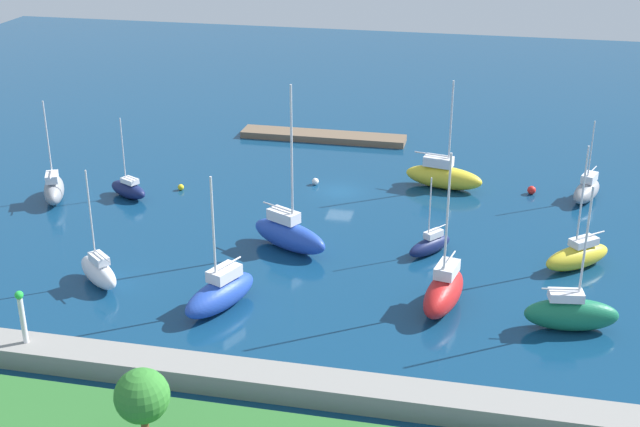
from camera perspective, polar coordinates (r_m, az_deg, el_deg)
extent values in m
plane|color=navy|center=(83.08, 1.33, 1.47)|extent=(160.00, 160.00, 0.00)
cube|color=brown|center=(98.23, 0.21, 5.18)|extent=(18.92, 3.10, 0.74)
cube|color=gray|center=(53.85, -5.59, -10.85)|extent=(67.62, 2.57, 1.38)
cylinder|color=silver|center=(58.11, -19.24, -6.77)|extent=(0.36, 0.36, 3.20)
sphere|color=green|center=(57.25, -19.48, -5.17)|extent=(0.56, 0.56, 0.56)
sphere|color=#337F2D|center=(46.09, -11.81, -11.85)|extent=(2.93, 2.93, 2.93)
ellipsoid|color=gray|center=(84.38, -17.36, 1.51)|extent=(4.09, 5.97, 2.17)
cube|color=silver|center=(83.45, -17.49, 2.33)|extent=(1.87, 2.33, 0.74)
cylinder|color=silver|center=(83.08, -17.74, 4.68)|extent=(0.14, 0.14, 7.50)
cylinder|color=silver|center=(82.76, -17.55, 2.53)|extent=(1.20, 2.40, 0.11)
ellipsoid|color=#2347B2|center=(70.72, -2.06, -1.52)|extent=(7.67, 5.41, 2.40)
cube|color=silver|center=(70.42, -2.44, -0.16)|extent=(3.00, 2.41, 0.92)
cylinder|color=silver|center=(67.84, -1.91, 3.82)|extent=(0.18, 0.18, 11.72)
cylinder|color=silver|center=(70.58, -2.84, 0.43)|extent=(2.94, 1.63, 0.14)
ellipsoid|color=#141E4C|center=(83.46, -12.70, 1.56)|extent=(4.87, 3.64, 1.55)
cube|color=silver|center=(82.82, -12.60, 2.15)|extent=(1.94, 1.66, 0.48)
cylinder|color=silver|center=(82.31, -13.04, 4.14)|extent=(0.11, 0.11, 6.29)
cylinder|color=silver|center=(82.50, -12.52, 2.37)|extent=(1.54, 0.87, 0.09)
ellipsoid|color=yellow|center=(70.71, 16.81, -2.81)|extent=(6.05, 5.56, 1.87)
cube|color=silver|center=(70.54, 17.22, -1.81)|extent=(2.48, 2.36, 0.61)
cylinder|color=silver|center=(68.49, 17.12, 1.00)|extent=(0.15, 0.15, 8.40)
cylinder|color=silver|center=(70.79, 17.64, -1.37)|extent=(2.30, 1.98, 0.12)
ellipsoid|color=#19724C|center=(61.69, 16.45, -6.50)|extent=(6.70, 2.94, 2.33)
cube|color=silver|center=(60.88, 16.13, -5.29)|extent=(2.48, 1.54, 0.64)
cylinder|color=silver|center=(59.40, 17.33, -2.02)|extent=(0.16, 0.16, 8.33)
cylinder|color=silver|center=(60.57, 15.78, -4.89)|extent=(2.53, 0.49, 0.12)
ellipsoid|color=red|center=(62.36, 8.26, -5.30)|extent=(3.58, 6.95, 2.50)
cube|color=silver|center=(62.04, 8.49, -3.72)|extent=(1.82, 2.61, 0.85)
cylinder|color=silver|center=(59.45, 8.50, -0.32)|extent=(0.16, 0.16, 9.54)
cylinder|color=silver|center=(62.26, 8.66, -3.03)|extent=(0.70, 2.79, 0.13)
ellipsoid|color=white|center=(67.27, -14.59, -3.84)|extent=(5.03, 4.57, 2.04)
cube|color=silver|center=(66.34, -14.56, -2.94)|extent=(2.06, 1.94, 0.62)
cylinder|color=silver|center=(65.58, -15.09, -0.14)|extent=(0.13, 0.13, 7.22)
cylinder|color=silver|center=(65.64, -14.38, -2.77)|extent=(2.04, 1.73, 0.10)
ellipsoid|color=gray|center=(84.62, 17.39, 1.42)|extent=(3.66, 5.78, 1.77)
cube|color=silver|center=(84.58, 17.57, 2.31)|extent=(1.73, 2.24, 0.75)
cylinder|color=silver|center=(83.06, 17.65, 3.89)|extent=(0.13, 0.13, 6.12)
cylinder|color=silver|center=(84.98, 17.74, 2.76)|extent=(1.04, 2.55, 0.11)
ellipsoid|color=#2347B2|center=(62.20, -6.69, -5.43)|extent=(4.89, 7.28, 2.23)
cube|color=silver|center=(61.85, -6.42, -3.98)|extent=(2.28, 2.84, 0.84)
cylinder|color=silver|center=(59.68, -7.14, -1.19)|extent=(0.17, 0.17, 8.13)
cylinder|color=silver|center=(61.89, -6.16, -3.36)|extent=(1.19, 2.54, 0.13)
ellipsoid|color=#141E4C|center=(70.67, 7.35, -2.17)|extent=(3.87, 4.50, 1.39)
cube|color=silver|center=(70.52, 7.59, -1.37)|extent=(1.64, 1.81, 0.55)
cylinder|color=silver|center=(69.14, 7.36, 0.31)|extent=(0.11, 0.11, 5.37)
cylinder|color=silver|center=(70.73, 7.91, -0.93)|extent=(1.48, 1.90, 0.09)
ellipsoid|color=yellow|center=(84.48, 8.27, 2.41)|extent=(8.03, 3.98, 2.21)
cube|color=silver|center=(84.09, 7.93, 3.48)|extent=(3.01, 2.00, 0.95)
cylinder|color=silver|center=(82.64, 8.74, 5.88)|extent=(0.18, 0.18, 8.62)
cylinder|color=silver|center=(84.08, 7.48, 3.95)|extent=(3.41, 0.87, 0.15)
sphere|color=red|center=(84.83, 13.96, 1.53)|extent=(0.82, 0.82, 0.82)
sphere|color=white|center=(84.70, -0.32, 2.16)|extent=(0.68, 0.68, 0.68)
sphere|color=yellow|center=(84.45, -9.29, 1.75)|extent=(0.61, 0.61, 0.61)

